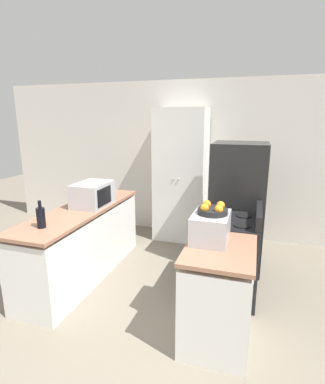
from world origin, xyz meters
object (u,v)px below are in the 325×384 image
at_px(microwave, 93,194).
at_px(stove, 229,257).
at_px(wine_bottle, 41,217).
at_px(fruit_bowl, 213,210).
at_px(pantry_cabinet, 181,176).
at_px(refrigerator, 237,207).
at_px(toaster_oven, 210,227).

bearing_deg(microwave, stove, -1.01).
bearing_deg(wine_bottle, fruit_bowl, 6.69).
bearing_deg(stove, pantry_cabinet, 122.61).
distance_m(stove, wine_bottle, 2.08).
bearing_deg(refrigerator, pantry_cabinet, 142.33).
relative_size(stove, wine_bottle, 3.70).
xyz_separation_m(wine_bottle, toaster_oven, (1.69, 0.19, 0.02)).
relative_size(wine_bottle, toaster_oven, 0.65).
distance_m(pantry_cabinet, fruit_bowl, 2.27).
bearing_deg(microwave, toaster_oven, -22.72).
bearing_deg(wine_bottle, refrigerator, 40.28).
bearing_deg(stove, fruit_bowl, -100.74).
bearing_deg(microwave, pantry_cabinet, 61.59).
relative_size(refrigerator, toaster_oven, 3.85).
bearing_deg(pantry_cabinet, wine_bottle, -110.74).
bearing_deg(microwave, refrigerator, 21.82).
xyz_separation_m(pantry_cabinet, refrigerator, (0.97, -0.75, -0.23)).
relative_size(pantry_cabinet, stove, 2.03).
relative_size(refrigerator, microwave, 3.15).
height_order(stove, refrigerator, refrigerator).
height_order(refrigerator, microwave, refrigerator).
relative_size(toaster_oven, fruit_bowl, 1.62).
bearing_deg(toaster_oven, stove, 78.35).
bearing_deg(fruit_bowl, stove, 79.26).
bearing_deg(pantry_cabinet, fruit_bowl, -68.60).
relative_size(microwave, fruit_bowl, 1.98).
height_order(refrigerator, toaster_oven, refrigerator).
distance_m(refrigerator, toaster_oven, 1.39).
distance_m(stove, fruit_bowl, 0.97).
height_order(pantry_cabinet, wine_bottle, pantry_cabinet).
bearing_deg(toaster_oven, pantry_cabinet, 111.04).
bearing_deg(stove, wine_bottle, -155.50).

